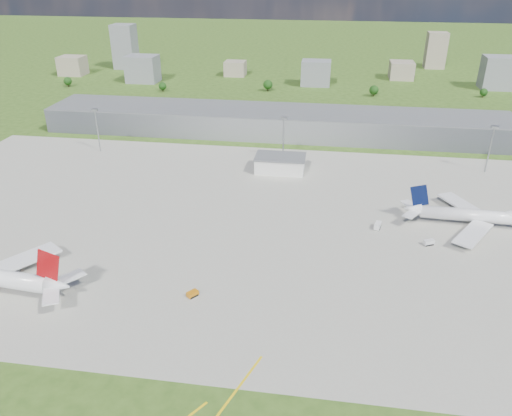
# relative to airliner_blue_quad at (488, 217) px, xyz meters

# --- Properties ---
(ground) EXTENTS (1400.00, 1400.00, 0.00)m
(ground) POSITION_rel_airliner_blue_quad_xyz_m (-104.32, 99.69, -4.87)
(ground) COLOR #304E18
(ground) RESTS_ON ground
(apron) EXTENTS (360.00, 190.00, 0.08)m
(apron) POSITION_rel_airliner_blue_quad_xyz_m (-94.32, -10.31, -4.83)
(apron) COLOR gray
(apron) RESTS_ON ground
(terminal) EXTENTS (300.00, 42.00, 15.00)m
(terminal) POSITION_rel_airliner_blue_quad_xyz_m (-104.32, 114.69, 2.63)
(terminal) COLOR slate
(terminal) RESTS_ON ground
(ops_building) EXTENTS (26.00, 16.00, 8.00)m
(ops_building) POSITION_rel_airliner_blue_quad_xyz_m (-94.32, 49.69, -0.87)
(ops_building) COLOR silver
(ops_building) RESTS_ON ground
(mast_west) EXTENTS (3.50, 2.00, 25.90)m
(mast_west) POSITION_rel_airliner_blue_quad_xyz_m (-204.32, 64.69, 12.83)
(mast_west) COLOR gray
(mast_west) RESTS_ON ground
(mast_center) EXTENTS (3.50, 2.00, 25.90)m
(mast_center) POSITION_rel_airliner_blue_quad_xyz_m (-94.32, 64.69, 12.83)
(mast_center) COLOR gray
(mast_center) RESTS_ON ground
(mast_east) EXTENTS (3.50, 2.00, 25.90)m
(mast_east) POSITION_rel_airliner_blue_quad_xyz_m (15.68, 64.69, 12.83)
(mast_east) COLOR gray
(mast_east) RESTS_ON ground
(airliner_blue_quad) EXTENTS (67.15, 52.67, 17.54)m
(airliner_blue_quad) POSITION_rel_airliner_blue_quad_xyz_m (0.00, 0.00, 0.00)
(airliner_blue_quad) COLOR silver
(airliner_blue_quad) RESTS_ON ground
(tug_yellow) EXTENTS (4.17, 4.42, 1.90)m
(tug_yellow) POSITION_rel_airliner_blue_quad_xyz_m (-111.93, -67.08, -3.89)
(tug_yellow) COLOR #C26C0B
(tug_yellow) RESTS_ON ground
(van_white_near) EXTENTS (3.52, 5.57, 2.62)m
(van_white_near) POSITION_rel_airliner_blue_quad_xyz_m (-46.20, -8.76, -3.55)
(van_white_near) COLOR silver
(van_white_near) RESTS_ON ground
(van_white_far) EXTENTS (4.66, 3.59, 2.23)m
(van_white_far) POSITION_rel_airliner_blue_quad_xyz_m (-26.69, -19.63, -3.74)
(van_white_far) COLOR silver
(van_white_far) RESTS_ON ground
(bldg_far_w) EXTENTS (24.00, 20.00, 18.00)m
(bldg_far_w) POSITION_rel_airliner_blue_quad_xyz_m (-324.32, 269.69, 4.13)
(bldg_far_w) COLOR gray
(bldg_far_w) RESTS_ON ground
(bldg_w) EXTENTS (28.00, 22.00, 24.00)m
(bldg_w) POSITION_rel_airliner_blue_quad_xyz_m (-244.32, 249.69, 7.13)
(bldg_w) COLOR slate
(bldg_w) RESTS_ON ground
(bldg_cw) EXTENTS (20.00, 18.00, 14.00)m
(bldg_cw) POSITION_rel_airliner_blue_quad_xyz_m (-164.32, 289.69, 2.13)
(bldg_cw) COLOR gray
(bldg_cw) RESTS_ON ground
(bldg_c) EXTENTS (26.00, 20.00, 22.00)m
(bldg_c) POSITION_rel_airliner_blue_quad_xyz_m (-84.32, 259.69, 6.13)
(bldg_c) COLOR slate
(bldg_c) RESTS_ON ground
(bldg_ce) EXTENTS (22.00, 24.00, 16.00)m
(bldg_ce) POSITION_rel_airliner_blue_quad_xyz_m (-4.32, 299.69, 3.13)
(bldg_ce) COLOR gray
(bldg_ce) RESTS_ON ground
(bldg_e) EXTENTS (30.00, 22.00, 28.00)m
(bldg_e) POSITION_rel_airliner_blue_quad_xyz_m (75.68, 269.69, 9.13)
(bldg_e) COLOR slate
(bldg_e) RESTS_ON ground
(bldg_tall_w) EXTENTS (22.00, 20.00, 44.00)m
(bldg_tall_w) POSITION_rel_airliner_blue_quad_xyz_m (-284.32, 309.69, 17.13)
(bldg_tall_w) COLOR slate
(bldg_tall_w) RESTS_ON ground
(bldg_tall_e) EXTENTS (20.00, 18.00, 36.00)m
(bldg_tall_e) POSITION_rel_airliner_blue_quad_xyz_m (35.68, 359.69, 13.13)
(bldg_tall_e) COLOR gray
(bldg_tall_e) RESTS_ON ground
(tree_far_w) EXTENTS (7.20, 7.20, 8.80)m
(tree_far_w) POSITION_rel_airliner_blue_quad_xyz_m (-304.32, 219.69, 0.31)
(tree_far_w) COLOR #382314
(tree_far_w) RESTS_ON ground
(tree_w) EXTENTS (6.75, 6.75, 8.25)m
(tree_w) POSITION_rel_airliner_blue_quad_xyz_m (-214.32, 214.69, -0.01)
(tree_w) COLOR #382314
(tree_w) RESTS_ON ground
(tree_c) EXTENTS (8.10, 8.10, 9.90)m
(tree_c) POSITION_rel_airliner_blue_quad_xyz_m (-124.32, 229.69, 0.96)
(tree_c) COLOR #382314
(tree_c) RESTS_ON ground
(tree_e) EXTENTS (7.65, 7.65, 9.35)m
(tree_e) POSITION_rel_airliner_blue_quad_xyz_m (-34.32, 224.69, 0.64)
(tree_e) COLOR #382314
(tree_e) RESTS_ON ground
(tree_far_e) EXTENTS (6.30, 6.30, 7.70)m
(tree_far_e) POSITION_rel_airliner_blue_quad_xyz_m (55.68, 234.69, -0.34)
(tree_far_e) COLOR #382314
(tree_far_e) RESTS_ON ground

